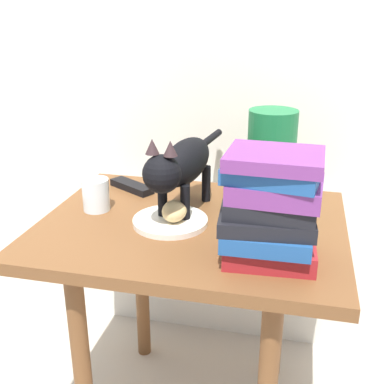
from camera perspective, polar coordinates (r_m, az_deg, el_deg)
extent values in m
cube|color=silver|center=(1.49, 3.86, 20.43)|extent=(4.00, 0.04, 2.20)
cube|color=brown|center=(1.20, 0.00, -4.23)|extent=(0.75, 0.59, 0.03)
cylinder|color=brown|center=(1.26, -12.94, -20.22)|extent=(0.04, 0.04, 0.59)
cylinder|color=brown|center=(1.59, -6.05, -10.17)|extent=(0.04, 0.04, 0.59)
cylinder|color=brown|center=(1.52, 10.28, -12.04)|extent=(0.04, 0.04, 0.59)
cylinder|color=silver|center=(1.18, -2.60, -3.50)|extent=(0.19, 0.19, 0.01)
ellipsoid|color=#E0BC7A|center=(1.16, -2.12, -2.26)|extent=(0.06, 0.08, 0.05)
cylinder|color=black|center=(1.17, -0.83, -1.54)|extent=(0.02, 0.02, 0.10)
cylinder|color=black|center=(1.19, -3.53, -1.15)|extent=(0.02, 0.02, 0.10)
cylinder|color=black|center=(1.31, 1.70, 1.00)|extent=(0.02, 0.02, 0.10)
cylinder|color=black|center=(1.32, -0.76, 1.31)|extent=(0.02, 0.02, 0.10)
ellipsoid|color=black|center=(1.22, -0.72, 3.69)|extent=(0.12, 0.27, 0.11)
sphere|color=black|center=(1.08, -3.62, 2.16)|extent=(0.09, 0.09, 0.09)
cone|color=#332224|center=(1.06, -2.60, 5.24)|extent=(0.03, 0.03, 0.03)
cone|color=#332224|center=(1.07, -4.78, 5.45)|extent=(0.03, 0.03, 0.03)
cylinder|color=black|center=(1.40, 2.25, 6.40)|extent=(0.04, 0.16, 0.02)
cube|color=maroon|center=(1.03, 9.24, -6.74)|extent=(0.20, 0.16, 0.04)
cube|color=#1E4C8C|center=(1.00, 8.91, -5.10)|extent=(0.18, 0.15, 0.03)
cube|color=black|center=(0.99, 8.87, -3.34)|extent=(0.20, 0.16, 0.03)
cube|color=black|center=(0.99, 9.39, -1.47)|extent=(0.18, 0.15, 0.03)
cube|color=#72337A|center=(0.97, 9.96, 0.37)|extent=(0.19, 0.16, 0.04)
cube|color=#1E4C8C|center=(0.96, 9.59, 2.32)|extent=(0.20, 0.16, 0.03)
cube|color=#72337A|center=(0.94, 9.89, 3.95)|extent=(0.19, 0.16, 0.03)
cylinder|color=#196B38|center=(1.29, 9.41, 4.07)|extent=(0.13, 0.13, 0.25)
cylinder|color=silver|center=(1.27, -11.40, -0.31)|extent=(0.07, 0.07, 0.08)
cylinder|color=silver|center=(1.28, -11.33, -1.16)|extent=(0.06, 0.06, 0.04)
cube|color=black|center=(1.41, -7.20, 0.67)|extent=(0.15, 0.11, 0.02)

